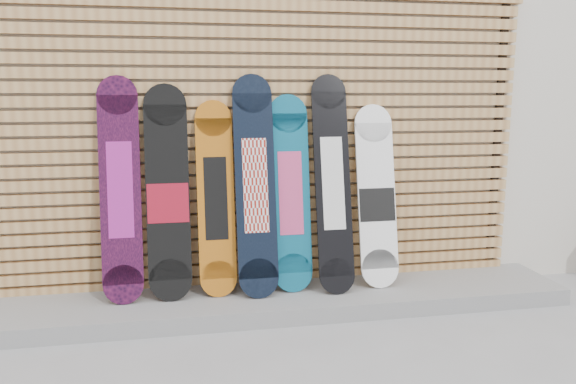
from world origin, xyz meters
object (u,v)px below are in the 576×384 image
snowboard_5 (333,183)px  snowboard_4 (290,193)px  snowboard_6 (376,197)px  snowboard_1 (168,194)px  snowboard_0 (120,190)px  snowboard_2 (216,198)px  snowboard_3 (255,185)px

snowboard_5 → snowboard_4: bearing=170.3°
snowboard_6 → snowboard_1: bearing=179.7°
snowboard_0 → snowboard_1: size_ratio=1.04×
snowboard_5 → snowboard_0: bearing=178.4°
snowboard_4 → snowboard_0: bearing=-179.6°
snowboard_2 → snowboard_1: bearing=-177.6°
snowboard_0 → snowboard_6: bearing=-0.3°
snowboard_2 → snowboard_0: bearing=-179.0°
snowboard_0 → snowboard_5: (1.50, -0.04, 0.01)m
snowboard_4 → snowboard_6: snowboard_4 is taller
snowboard_5 → snowboard_6: bearing=5.3°
snowboard_5 → snowboard_6: snowboard_5 is taller
snowboard_1 → snowboard_6: 1.53m
snowboard_3 → snowboard_4: bearing=8.7°
snowboard_1 → snowboard_3: 0.62m
snowboard_0 → snowboard_5: size_ratio=0.99×
snowboard_1 → snowboard_2: snowboard_1 is taller
snowboard_5 → snowboard_6: 0.37m
snowboard_3 → snowboard_6: (0.92, 0.02, -0.12)m
snowboard_3 → snowboard_4: (0.26, 0.04, -0.07)m
snowboard_2 → snowboard_3: (0.28, -0.04, 0.09)m
snowboard_0 → snowboard_6: 1.85m
snowboard_3 → snowboard_4: snowboard_3 is taller
snowboard_0 → snowboard_3: size_ratio=0.99×
snowboard_4 → snowboard_5: size_ratio=0.91×
snowboard_4 → snowboard_5: bearing=-9.7°
snowboard_0 → snowboard_1: bearing=-0.5°
snowboard_2 → snowboard_5: bearing=-3.6°
snowboard_4 → snowboard_6: bearing=-1.7°
snowboard_4 → snowboard_5: snowboard_5 is taller
snowboard_1 → snowboard_2: bearing=2.4°
snowboard_2 → snowboard_5: snowboard_5 is taller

